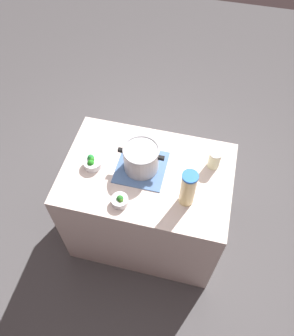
# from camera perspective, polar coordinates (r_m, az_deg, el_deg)

# --- Properties ---
(ground_plane) EXTENTS (8.00, 8.00, 0.00)m
(ground_plane) POSITION_cam_1_polar(r_m,az_deg,el_deg) (3.09, 0.00, -10.29)
(ground_plane) COLOR #4D4B4C
(counter_slab) EXTENTS (1.16, 0.78, 0.91)m
(counter_slab) POSITION_cam_1_polar(r_m,az_deg,el_deg) (2.68, 0.00, -6.21)
(counter_slab) COLOR beige
(counter_slab) RESTS_ON ground_plane
(dish_cloth) EXTENTS (0.33, 0.34, 0.01)m
(dish_cloth) POSITION_cam_1_polar(r_m,az_deg,el_deg) (2.32, -0.96, 0.15)
(dish_cloth) COLOR #4E6FA3
(dish_cloth) RESTS_ON counter_slab
(cooking_pot) EXTENTS (0.31, 0.24, 0.19)m
(cooking_pot) POSITION_cam_1_polar(r_m,az_deg,el_deg) (2.24, -0.99, 1.65)
(cooking_pot) COLOR #B7B7BC
(cooking_pot) RESTS_ON dish_cloth
(lemonade_pitcher) EXTENTS (0.10, 0.10, 0.28)m
(lemonade_pitcher) POSITION_cam_1_polar(r_m,az_deg,el_deg) (2.07, 6.89, -3.43)
(lemonade_pitcher) COLOR #F7DF93
(lemonade_pitcher) RESTS_ON counter_slab
(mason_jar) EXTENTS (0.09, 0.09, 0.14)m
(mason_jar) POSITION_cam_1_polar(r_m,az_deg,el_deg) (2.32, 11.23, 1.42)
(mason_jar) COLOR beige
(mason_jar) RESTS_ON counter_slab
(broccoli_bowl_front) EXTENTS (0.13, 0.13, 0.08)m
(broccoli_bowl_front) POSITION_cam_1_polar(r_m,az_deg,el_deg) (2.33, -9.16, 0.90)
(broccoli_bowl_front) COLOR silver
(broccoli_bowl_front) RESTS_ON counter_slab
(broccoli_bowl_center) EXTENTS (0.11, 0.11, 0.07)m
(broccoli_bowl_center) POSITION_cam_1_polar(r_m,az_deg,el_deg) (2.15, -4.57, -5.46)
(broccoli_bowl_center) COLOR silver
(broccoli_bowl_center) RESTS_ON counter_slab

